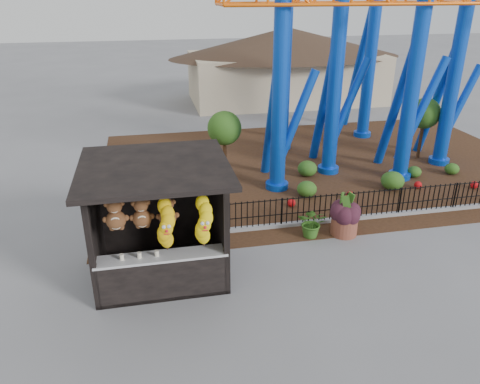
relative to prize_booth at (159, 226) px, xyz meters
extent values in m
plane|color=slate|center=(2.99, -0.92, -1.53)|extent=(120.00, 120.00, 0.00)
cube|color=#331E11|center=(6.99, 7.08, -1.52)|extent=(18.00, 12.00, 0.02)
cube|color=gray|center=(6.99, 2.08, -1.47)|extent=(18.00, 0.18, 0.12)
cube|color=black|center=(-0.01, 0.28, -1.48)|extent=(3.20, 2.60, 0.10)
cube|color=black|center=(-0.01, 1.52, -0.03)|extent=(3.20, 0.12, 3.00)
cube|color=black|center=(-1.55, 0.28, -0.03)|extent=(0.12, 2.60, 3.00)
cube|color=black|center=(1.53, 0.28, -0.03)|extent=(0.12, 2.60, 3.00)
cube|color=black|center=(-0.01, 0.03, 1.53)|extent=(3.50, 3.40, 0.12)
cube|color=black|center=(-1.54, -0.95, -0.03)|extent=(0.14, 0.14, 3.00)
cube|color=black|center=(1.52, -0.95, -0.03)|extent=(0.14, 0.14, 3.00)
cube|color=black|center=(-0.01, -0.77, -0.98)|extent=(3.00, 0.50, 1.10)
cube|color=silver|center=(-0.01, -0.77, -0.41)|extent=(3.10, 0.55, 0.06)
cylinder|color=black|center=(-0.01, -1.17, 1.32)|extent=(2.90, 0.04, 0.04)
cylinder|color=#0B40C2|center=(4.49, 5.08, 1.97)|extent=(0.56, 0.56, 7.00)
cylinder|color=#0B40C2|center=(4.49, 5.08, -1.41)|extent=(0.84, 0.84, 0.24)
cylinder|color=#0B40C2|center=(6.99, 6.28, 2.12)|extent=(0.56, 0.56, 7.30)
cylinder|color=#0B40C2|center=(6.99, 6.28, -1.41)|extent=(0.84, 0.84, 0.24)
cylinder|color=#0B40C2|center=(9.49, 5.08, 2.22)|extent=(0.56, 0.56, 7.50)
cylinder|color=#0B40C2|center=(9.49, 5.08, -1.41)|extent=(0.84, 0.84, 0.24)
cylinder|color=#0B40C2|center=(11.99, 6.28, 1.77)|extent=(0.56, 0.56, 6.60)
cylinder|color=#0B40C2|center=(11.99, 6.28, -1.41)|extent=(0.84, 0.84, 0.24)
cylinder|color=#0B40C2|center=(5.99, 9.58, 3.22)|extent=(0.56, 0.56, 9.50)
cylinder|color=#0B40C2|center=(5.99, 9.58, -1.41)|extent=(0.84, 0.84, 0.24)
cylinder|color=#0B40C2|center=(10.49, 10.58, 3.72)|extent=(0.56, 0.56, 10.50)
cylinder|color=#0B40C2|center=(10.49, 10.58, -1.41)|extent=(0.84, 0.84, 0.24)
cylinder|color=#0B40C2|center=(4.49, 5.98, 1.10)|extent=(0.36, 2.21, 5.85)
cylinder|color=#0B40C2|center=(5.19, 5.38, 0.92)|extent=(1.62, 0.32, 3.73)
cylinder|color=#0B40C2|center=(6.99, 7.18, 1.21)|extent=(0.36, 2.29, 6.10)
cylinder|color=#0B40C2|center=(7.69, 6.58, 1.03)|extent=(1.67, 0.32, 3.88)
cylinder|color=#0B40C2|center=(9.49, 5.98, 1.29)|extent=(0.36, 2.34, 6.26)
cylinder|color=#0B40C2|center=(10.19, 5.38, 1.10)|extent=(1.71, 0.32, 3.99)
cylinder|color=#0B40C2|center=(11.99, 7.18, 0.95)|extent=(0.36, 2.10, 5.53)
cylinder|color=#0B40C2|center=(12.69, 6.58, 0.78)|extent=(1.54, 0.32, 3.52)
cylinder|color=brown|center=(5.52, 1.27, -1.22)|extent=(0.91, 0.91, 0.62)
ellipsoid|color=#31131E|center=(5.52, 1.27, -0.59)|extent=(0.70, 0.70, 0.64)
imported|color=#215619|center=(4.52, 1.32, -1.05)|extent=(1.08, 1.03, 0.95)
ellipsoid|color=#2A5218|center=(5.33, 4.13, -1.23)|extent=(0.71, 0.71, 0.56)
ellipsoid|color=#2A5218|center=(8.64, 4.10, -1.17)|extent=(0.85, 0.85, 0.68)
ellipsoid|color=#2A5218|center=(10.09, 5.04, -1.29)|extent=(0.55, 0.55, 0.44)
ellipsoid|color=#2A5218|center=(6.00, 6.01, -1.20)|extent=(0.77, 0.77, 0.61)
ellipsoid|color=#2A5218|center=(11.73, 5.01, -1.29)|extent=(0.56, 0.56, 0.45)
sphere|color=red|center=(4.54, 3.42, -1.37)|extent=(0.28, 0.28, 0.28)
sphere|color=red|center=(6.76, 3.60, -1.37)|extent=(0.28, 0.28, 0.28)
sphere|color=red|center=(9.63, 3.97, -1.37)|extent=(0.28, 0.28, 0.28)
sphere|color=red|center=(11.68, 3.54, -1.37)|extent=(0.28, 0.28, 0.28)
cube|color=#BFAD8C|center=(8.99, 19.08, -0.03)|extent=(12.00, 6.00, 3.00)
cone|color=#332319|center=(8.99, 19.08, 2.37)|extent=(15.00, 15.00, 1.80)
camera|label=1|loc=(-0.10, -10.37, 5.42)|focal=35.00mm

